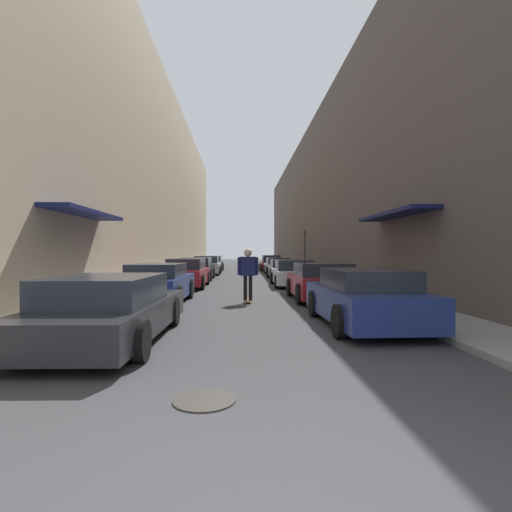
% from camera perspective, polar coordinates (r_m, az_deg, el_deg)
% --- Properties ---
extents(ground, '(136.60, 136.60, 0.00)m').
position_cam_1_polar(ground, '(27.05, -2.13, -2.94)').
color(ground, '#38383A').
extents(curb_strip_left, '(1.80, 62.09, 0.12)m').
position_cam_1_polar(curb_strip_left, '(33.54, -9.97, -2.16)').
color(curb_strip_left, gray).
rests_on(curb_strip_left, ground).
extents(curb_strip_right, '(1.80, 62.09, 0.12)m').
position_cam_1_polar(curb_strip_right, '(33.57, 5.63, -2.16)').
color(curb_strip_right, gray).
rests_on(curb_strip_right, ground).
extents(building_row_left, '(4.90, 62.09, 14.72)m').
position_cam_1_polar(building_row_left, '(34.48, -14.85, 10.07)').
color(building_row_left, tan).
rests_on(building_row_left, ground).
extents(building_row_right, '(4.90, 62.09, 11.80)m').
position_cam_1_polar(building_row_right, '(34.32, 10.48, 7.67)').
color(building_row_right, '#564C47').
rests_on(building_row_right, ground).
extents(parked_car_left_0, '(2.03, 4.83, 1.22)m').
position_cam_1_polar(parked_car_left_0, '(7.89, -20.21, -7.19)').
color(parked_car_left_0, '#232326').
rests_on(parked_car_left_0, ground).
extents(parked_car_left_1, '(1.86, 4.32, 1.29)m').
position_cam_1_polar(parked_car_left_1, '(13.21, -13.75, -3.87)').
color(parked_car_left_1, navy).
rests_on(parked_car_left_1, ground).
extents(parked_car_left_2, '(1.85, 4.61, 1.35)m').
position_cam_1_polar(parked_car_left_2, '(19.01, -9.81, -2.46)').
color(parked_car_left_2, maroon).
rests_on(parked_car_left_2, ground).
extents(parked_car_left_3, '(1.98, 4.05, 1.33)m').
position_cam_1_polar(parked_car_left_3, '(24.12, -8.48, -1.82)').
color(parked_car_left_3, black).
rests_on(parked_car_left_3, ground).
extents(parked_car_left_4, '(1.98, 4.39, 1.37)m').
position_cam_1_polar(parked_car_left_4, '(29.61, -6.99, -1.37)').
color(parked_car_left_4, '#B7B7BC').
rests_on(parked_car_left_4, ground).
extents(parked_car_left_5, '(1.99, 4.62, 1.34)m').
position_cam_1_polar(parked_car_left_5, '(35.12, -6.35, -1.09)').
color(parked_car_left_5, '#232326').
rests_on(parked_car_left_5, ground).
extents(parked_car_right_0, '(1.96, 4.24, 1.27)m').
position_cam_1_polar(parked_car_right_0, '(9.26, 15.25, -5.83)').
color(parked_car_right_0, navy).
rests_on(parked_car_right_0, ground).
extents(parked_car_right_1, '(2.06, 4.01, 1.28)m').
position_cam_1_polar(parked_car_right_1, '(13.95, 9.32, -3.67)').
color(parked_car_right_1, maroon).
rests_on(parked_car_right_1, ground).
extents(parked_car_right_2, '(2.04, 4.18, 1.27)m').
position_cam_1_polar(parked_car_right_2, '(19.48, 5.38, -2.51)').
color(parked_car_right_2, silver).
rests_on(parked_car_right_2, ground).
extents(parked_car_right_3, '(1.89, 4.30, 1.19)m').
position_cam_1_polar(parked_car_right_3, '(24.31, 4.00, -1.95)').
color(parked_car_right_3, '#B7B7BC').
rests_on(parked_car_right_3, ground).
extents(parked_car_right_4, '(1.94, 4.32, 1.22)m').
position_cam_1_polar(parked_car_right_4, '(29.60, 3.12, -1.47)').
color(parked_car_right_4, '#B7B7BC').
rests_on(parked_car_right_4, ground).
extents(parked_car_right_5, '(1.85, 3.95, 1.38)m').
position_cam_1_polar(parked_car_right_5, '(35.03, 2.13, -1.07)').
color(parked_car_right_5, maroon).
rests_on(parked_car_right_5, ground).
extents(skateboarder, '(0.68, 0.78, 1.76)m').
position_cam_1_polar(skateboarder, '(12.98, -1.17, -1.93)').
color(skateboarder, brown).
rests_on(skateboarder, ground).
extents(manhole_cover, '(0.70, 0.70, 0.02)m').
position_cam_1_polar(manhole_cover, '(4.73, -7.41, -19.74)').
color(manhole_cover, '#332D28').
rests_on(manhole_cover, ground).
extents(traffic_light, '(0.16, 0.22, 3.23)m').
position_cam_1_polar(traffic_light, '(31.41, 6.98, 1.43)').
color(traffic_light, '#2D2D2D').
rests_on(traffic_light, curb_strip_right).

